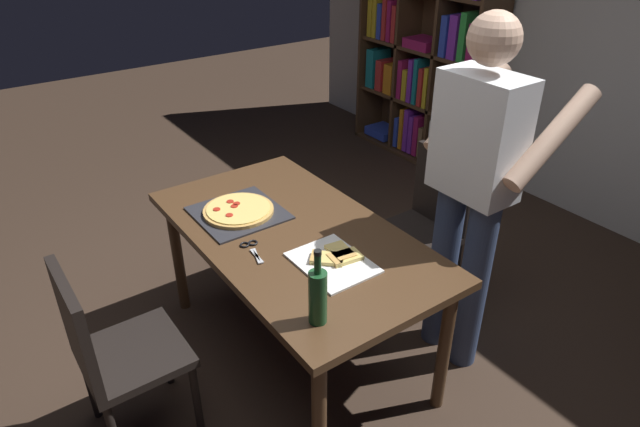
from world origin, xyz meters
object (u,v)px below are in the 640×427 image
object	(u,v)px
wine_bottle	(318,296)
kitchen_scissors	(252,248)
bookshelf	(426,57)
chair_far_side	(428,218)
chair_near_camera	(110,348)
person_serving_pizza	(474,182)
pepperoni_pizza_on_tray	(239,211)
dining_table	(295,246)

from	to	relation	value
wine_bottle	kitchen_scissors	world-z (taller)	wine_bottle
bookshelf	chair_far_side	bearing A→B (deg)	-43.48
chair_near_camera	kitchen_scissors	xyz separation A→B (m)	(0.01, 0.68, 0.24)
bookshelf	person_serving_pizza	bearing A→B (deg)	-40.13
chair_near_camera	wine_bottle	distance (m)	0.94
person_serving_pizza	bookshelf	bearing A→B (deg)	139.87
chair_near_camera	kitchen_scissors	world-z (taller)	chair_near_camera
person_serving_pizza	pepperoni_pizza_on_tray	size ratio (longest dim) A/B	4.25
chair_far_side	kitchen_scissors	xyz separation A→B (m)	(0.01, -1.15, 0.24)
person_serving_pizza	wine_bottle	distance (m)	0.98
dining_table	chair_near_camera	size ratio (longest dim) A/B	1.72
kitchen_scissors	dining_table	bearing A→B (deg)	93.11
pepperoni_pizza_on_tray	kitchen_scissors	world-z (taller)	pepperoni_pizza_on_tray
chair_near_camera	pepperoni_pizza_on_tray	world-z (taller)	chair_near_camera
chair_near_camera	chair_far_side	world-z (taller)	same
bookshelf	pepperoni_pizza_on_tray	bearing A→B (deg)	-63.72
dining_table	bookshelf	distance (m)	2.84
person_serving_pizza	wine_bottle	bearing A→B (deg)	-82.52
dining_table	person_serving_pizza	xyz separation A→B (m)	(0.45, 0.69, 0.33)
bookshelf	pepperoni_pizza_on_tray	xyz separation A→B (m)	(1.24, -2.51, -0.14)
chair_far_side	pepperoni_pizza_on_tray	bearing A→B (deg)	-106.17
pepperoni_pizza_on_tray	person_serving_pizza	bearing A→B (deg)	47.48
chair_far_side	kitchen_scissors	distance (m)	1.18
chair_near_camera	wine_bottle	xyz separation A→B (m)	(0.58, 0.64, 0.36)
bookshelf	wine_bottle	bearing A→B (deg)	-51.27
chair_near_camera	person_serving_pizza	world-z (taller)	person_serving_pizza
dining_table	bookshelf	size ratio (longest dim) A/B	0.79
person_serving_pizza	wine_bottle	world-z (taller)	person_serving_pizza
bookshelf	chair_near_camera	bearing A→B (deg)	-64.87
bookshelf	kitchen_scissors	distance (m)	3.04
chair_near_camera	kitchen_scissors	distance (m)	0.72
dining_table	wine_bottle	distance (m)	0.67
bookshelf	person_serving_pizza	world-z (taller)	bookshelf
chair_far_side	person_serving_pizza	world-z (taller)	person_serving_pizza
chair_far_side	wine_bottle	world-z (taller)	wine_bottle
person_serving_pizza	pepperoni_pizza_on_tray	distance (m)	1.14
wine_bottle	chair_near_camera	bearing A→B (deg)	-132.19
wine_bottle	dining_table	bearing A→B (deg)	154.90
person_serving_pizza	kitchen_scissors	size ratio (longest dim) A/B	8.85
chair_near_camera	dining_table	bearing A→B (deg)	90.00
pepperoni_pizza_on_tray	chair_near_camera	bearing A→B (deg)	-68.72
person_serving_pizza	pepperoni_pizza_on_tray	bearing A→B (deg)	-132.52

